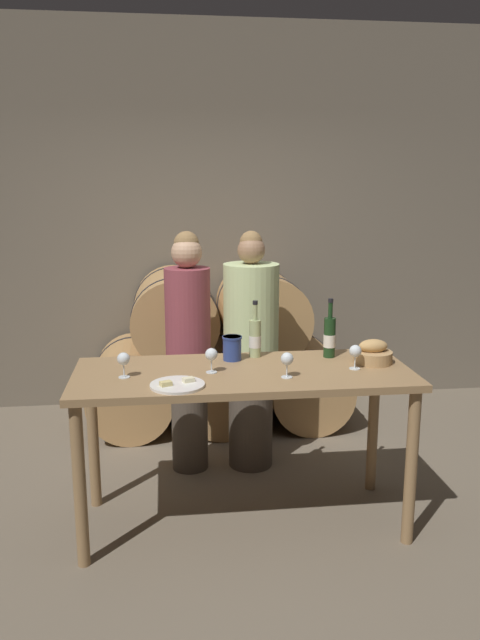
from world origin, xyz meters
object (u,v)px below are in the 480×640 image
(wine_glass_far_left, at_px, (124,360))
(wine_glass_right, at_px, (355,352))
(wine_bottle_white, at_px, (255,338))
(cheese_plate, at_px, (177,385))
(person_left, at_px, (188,349))
(tasting_table, at_px, (243,391))
(wine_glass_center, at_px, (287,360))
(wine_bottle_red, at_px, (330,337))
(wine_glass_left, at_px, (211,355))
(bread_basket, at_px, (373,354))
(blue_crock, at_px, (232,347))
(person_right, at_px, (251,351))

(wine_glass_far_left, height_order, wine_glass_right, same)
(wine_bottle_white, distance_m, cheese_plate, 0.69)
(person_left, bearing_deg, cheese_plate, -95.41)
(tasting_table, xyz_separation_m, person_left, (-0.27, 0.75, 0.04))
(tasting_table, relative_size, wine_glass_center, 13.52)
(wine_bottle_red, xyz_separation_m, wine_glass_left, (-0.71, -0.23, -0.02))
(wine_glass_left, bearing_deg, bread_basket, 4.72)
(wine_bottle_red, distance_m, wine_glass_center, 0.48)
(wine_glass_far_left, distance_m, wine_glass_left, 0.46)
(cheese_plate, distance_m, wine_glass_left, 0.30)
(wine_glass_far_left, bearing_deg, blue_crock, 23.62)
(wine_glass_far_left, distance_m, wine_glass_center, 0.85)
(wine_bottle_red, bearing_deg, wine_glass_center, -131.84)
(person_left, bearing_deg, wine_glass_right, -41.97)
(wine_bottle_red, relative_size, wine_glass_left, 2.56)
(tasting_table, height_order, wine_glass_far_left, wine_glass_far_left)
(blue_crock, distance_m, wine_glass_right, 0.70)
(person_right, relative_size, bread_basket, 7.34)
(tasting_table, bearing_deg, wine_glass_right, -3.84)
(bread_basket, distance_m, wine_glass_left, 0.93)
(tasting_table, height_order, bread_basket, bread_basket)
(wine_glass_far_left, bearing_deg, wine_bottle_white, 23.10)
(person_left, relative_size, wine_glass_center, 11.85)
(bread_basket, bearing_deg, wine_bottle_white, 162.15)
(cheese_plate, bearing_deg, wine_bottle_white, 46.77)
(tasting_table, height_order, wine_glass_center, wine_glass_center)
(person_right, xyz_separation_m, wine_glass_right, (0.46, -0.79, 0.20))
(tasting_table, distance_m, wine_glass_right, 0.65)
(person_left, height_order, wine_bottle_red, person_left)
(tasting_table, height_order, person_right, person_right)
(tasting_table, bearing_deg, bread_basket, 4.83)
(wine_bottle_white, bearing_deg, tasting_table, -110.89)
(tasting_table, xyz_separation_m, wine_glass_left, (-0.17, -0.01, 0.21))
(wine_bottle_red, height_order, bread_basket, wine_bottle_red)
(wine_bottle_red, relative_size, cheese_plate, 1.26)
(person_left, bearing_deg, blue_crock, -66.49)
(wine_bottle_white, xyz_separation_m, wine_glass_left, (-0.28, -0.28, -0.02))
(wine_bottle_white, bearing_deg, blue_crock, -159.12)
(wine_glass_right, bearing_deg, bread_basket, 37.44)
(person_right, distance_m, wine_glass_center, 0.92)
(tasting_table, xyz_separation_m, blue_crock, (-0.04, 0.22, 0.19))
(bread_basket, bearing_deg, cheese_plate, -165.48)
(tasting_table, bearing_deg, wine_glass_far_left, -175.99)
(bread_basket, distance_m, cheese_plate, 1.15)
(wine_glass_center, relative_size, wine_glass_right, 1.00)
(wine_glass_left, xyz_separation_m, wine_glass_right, (0.78, -0.03, 0.00))
(wine_glass_far_left, bearing_deg, person_right, 45.50)
(person_right, height_order, wine_glass_center, person_right)
(tasting_table, height_order, wine_glass_right, wine_glass_right)
(cheese_plate, distance_m, wine_glass_center, 0.59)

